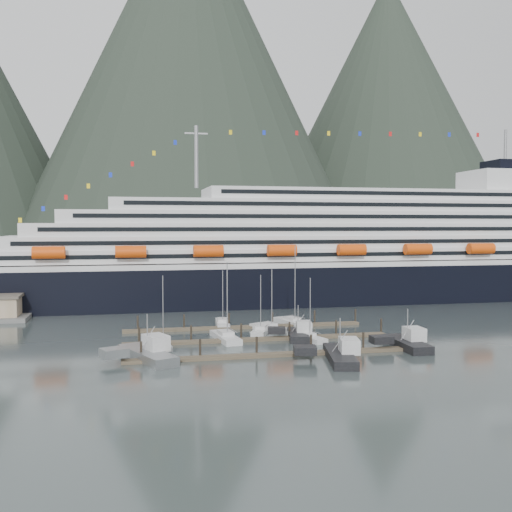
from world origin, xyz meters
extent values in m
plane|color=#424E4C|center=(0.00, 0.00, 0.00)|extent=(1600.00, 1600.00, 0.00)
cone|color=#212D22|center=(40.00, 560.00, 180.00)|extent=(400.00, 400.00, 420.00)
cone|color=#212D22|center=(300.00, 620.00, 155.00)|extent=(360.00, 360.00, 360.00)
cube|color=black|center=(25.00, 55.00, 4.00)|extent=(210.00, 28.00, 12.00)
cube|color=silver|center=(25.00, 55.00, 10.50)|extent=(205.80, 27.44, 1.50)
cube|color=silver|center=(30.00, 55.00, 13.10)|extent=(185.00, 26.00, 3.20)
cube|color=black|center=(30.00, 41.95, 13.26)|extent=(175.75, 0.20, 1.00)
cube|color=silver|center=(32.00, 55.00, 16.30)|extent=(180.00, 25.00, 3.20)
cube|color=black|center=(32.00, 42.45, 16.46)|extent=(171.00, 0.20, 1.00)
cube|color=silver|center=(34.00, 55.00, 19.50)|extent=(172.00, 24.00, 3.20)
cube|color=black|center=(34.00, 42.95, 19.66)|extent=(163.40, 0.20, 1.00)
cube|color=silver|center=(36.00, 55.00, 22.70)|extent=(160.00, 23.00, 3.20)
cube|color=black|center=(36.00, 43.45, 22.86)|extent=(152.00, 0.20, 1.00)
cube|color=silver|center=(38.00, 55.00, 25.80)|extent=(140.00, 22.00, 3.00)
cube|color=black|center=(38.00, 43.95, 25.95)|extent=(133.00, 0.20, 1.00)
cube|color=silver|center=(40.00, 55.00, 28.80)|extent=(95.00, 20.00, 3.00)
cube|color=black|center=(40.00, 44.95, 28.95)|extent=(90.25, 0.20, 1.00)
cube|color=silver|center=(80.00, 55.00, 33.30)|extent=(22.00, 16.00, 6.00)
cube|color=black|center=(80.00, 55.00, 37.80)|extent=(10.00, 10.00, 3.00)
cylinder|color=gray|center=(-10.00, 55.00, 38.30)|extent=(1.00, 1.00, 16.00)
cylinder|color=gray|center=(80.00, 55.00, 43.30)|extent=(0.80, 0.80, 10.00)
cylinder|color=#EC4B0C|center=(-45.00, 40.00, 14.50)|extent=(7.00, 2.80, 2.80)
cylinder|color=#EC4B0C|center=(-27.00, 40.00, 14.50)|extent=(7.00, 2.80, 2.80)
cylinder|color=#EC4B0C|center=(-9.00, 40.00, 14.50)|extent=(7.00, 2.80, 2.80)
cylinder|color=#EC4B0C|center=(9.00, 40.00, 14.50)|extent=(7.00, 2.80, 2.80)
cylinder|color=#EC4B0C|center=(27.00, 40.00, 14.50)|extent=(7.00, 2.80, 2.80)
cylinder|color=#EC4B0C|center=(45.00, 40.00, 14.50)|extent=(7.00, 2.80, 2.80)
cylinder|color=#EC4B0C|center=(63.00, 40.00, 14.50)|extent=(7.00, 2.80, 2.80)
cube|color=#45392C|center=(-5.00, -10.00, 0.25)|extent=(48.00, 2.00, 0.50)
cylinder|color=black|center=(-26.00, -8.90, 1.40)|extent=(0.36, 0.36, 3.20)
cylinder|color=black|center=(-17.00, -8.90, 1.40)|extent=(0.36, 0.36, 3.20)
cylinder|color=black|center=(-8.00, -8.90, 1.40)|extent=(0.36, 0.36, 3.20)
cylinder|color=black|center=(1.00, -8.90, 1.40)|extent=(0.36, 0.36, 3.20)
cylinder|color=black|center=(10.00, -8.90, 1.40)|extent=(0.36, 0.36, 3.20)
cylinder|color=black|center=(19.00, -8.90, 1.40)|extent=(0.36, 0.36, 3.20)
cube|color=#45392C|center=(-5.00, 3.00, 0.25)|extent=(48.00, 2.00, 0.50)
cylinder|color=black|center=(-26.00, 4.10, 1.40)|extent=(0.36, 0.36, 3.20)
cylinder|color=black|center=(-17.00, 4.10, 1.40)|extent=(0.36, 0.36, 3.20)
cylinder|color=black|center=(-8.00, 4.10, 1.40)|extent=(0.36, 0.36, 3.20)
cylinder|color=black|center=(1.00, 4.10, 1.40)|extent=(0.36, 0.36, 3.20)
cylinder|color=black|center=(10.00, 4.10, 1.40)|extent=(0.36, 0.36, 3.20)
cylinder|color=black|center=(19.00, 4.10, 1.40)|extent=(0.36, 0.36, 3.20)
cube|color=#45392C|center=(-5.00, 16.00, 0.25)|extent=(48.00, 2.00, 0.50)
cylinder|color=black|center=(-26.00, 17.10, 1.40)|extent=(0.36, 0.36, 3.20)
cylinder|color=black|center=(-17.00, 17.10, 1.40)|extent=(0.36, 0.36, 3.20)
cylinder|color=black|center=(-8.00, 17.10, 1.40)|extent=(0.36, 0.36, 3.20)
cylinder|color=black|center=(1.00, 17.10, 1.40)|extent=(0.36, 0.36, 3.20)
cylinder|color=black|center=(10.00, 17.10, 1.40)|extent=(0.36, 0.36, 3.20)
cylinder|color=black|center=(19.00, 17.10, 1.40)|extent=(0.36, 0.36, 3.20)
cube|color=#B9B9B9|center=(-22.20, 0.43, 0.25)|extent=(2.72, 7.86, 1.20)
cube|color=#B9B9B9|center=(-22.20, 0.43, 0.99)|extent=(1.89, 2.81, 0.69)
cylinder|color=gray|center=(-22.15, -0.34, 6.52)|extent=(0.14, 0.14, 11.50)
cube|color=#B9B9B9|center=(-10.79, 4.49, 0.25)|extent=(4.22, 11.54, 1.58)
cube|color=#B9B9B9|center=(-10.79, 4.49, 1.30)|extent=(2.70, 4.18, 0.90)
cylinder|color=gray|center=(-10.66, 3.37, 7.58)|extent=(0.18, 0.18, 13.14)
cube|color=#B9B9B9|center=(-2.86, 10.17, 0.25)|extent=(5.83, 9.15, 1.32)
cube|color=#B9B9B9|center=(-2.86, 10.17, 1.08)|extent=(2.98, 3.62, 0.75)
cylinder|color=gray|center=(-3.22, 9.36, 6.04)|extent=(0.15, 0.15, 10.39)
cube|color=#B9B9B9|center=(3.65, 1.87, 0.25)|extent=(5.03, 10.21, 1.27)
cube|color=#B9B9B9|center=(3.65, 1.87, 1.04)|extent=(2.71, 3.85, 0.72)
cylinder|color=gray|center=(3.93, 0.91, 6.05)|extent=(0.14, 0.14, 10.47)
cube|color=#B9B9B9|center=(-8.85, 20.00, 0.25)|extent=(3.52, 9.99, 1.37)
cube|color=#B9B9B9|center=(-8.85, 20.00, 1.12)|extent=(2.29, 3.60, 0.78)
cylinder|color=gray|center=(-8.95, 19.03, 6.16)|extent=(0.16, 0.16, 10.57)
cube|color=#B9B9B9|center=(-0.88, 12.51, 0.25)|extent=(6.42, 9.15, 1.39)
cube|color=#B9B9B9|center=(-0.88, 12.51, 1.14)|extent=(3.21, 3.70, 0.80)
cylinder|color=gray|center=(-0.46, 11.71, 6.49)|extent=(0.16, 0.16, 11.19)
cube|color=#B9B9B9|center=(5.39, 17.97, 0.25)|extent=(5.83, 11.27, 1.46)
cube|color=#B9B9B9|center=(5.39, 17.97, 1.20)|extent=(3.13, 4.28, 0.83)
cylinder|color=gray|center=(5.71, 16.92, 8.74)|extent=(0.17, 0.17, 15.60)
cube|color=gray|center=(-25.02, -8.06, 0.35)|extent=(8.96, 14.52, 2.17)
cube|color=gray|center=(-29.97, -10.09, 1.73)|extent=(4.59, 4.27, 1.30)
cube|color=#B9B9B9|center=(-23.72, -7.52, 2.49)|extent=(4.41, 5.06, 2.38)
cube|color=black|center=(-23.72, -7.52, 3.36)|extent=(4.11, 4.72, 0.54)
cylinder|color=gray|center=(-25.02, -8.06, 4.34)|extent=(0.17, 0.17, 5.42)
cube|color=black|center=(3.68, -15.00, 0.35)|extent=(6.46, 14.48, 2.00)
cube|color=black|center=(-1.53, -13.89, 1.60)|extent=(3.98, 3.73, 1.20)
cube|color=#B9B9B9|center=(5.05, -15.29, 2.31)|extent=(3.63, 4.70, 2.21)
cube|color=black|center=(5.05, -15.29, 3.11)|extent=(3.37, 4.39, 0.50)
cylinder|color=gray|center=(3.68, -15.00, 4.01)|extent=(0.16, 0.16, 5.01)
cube|color=black|center=(18.00, -8.67, 0.35)|extent=(3.97, 12.32, 2.04)
cube|color=black|center=(13.35, -8.55, 1.63)|extent=(3.53, 2.78, 1.22)
cube|color=#B9B9B9|center=(19.22, -8.70, 2.34)|extent=(2.94, 3.74, 2.24)
cube|color=black|center=(19.22, -8.70, 3.16)|extent=(2.73, 3.49, 0.51)
cylinder|color=gray|center=(18.00, -8.67, 4.08)|extent=(0.16, 0.16, 5.10)
cube|color=black|center=(2.43, 3.42, 0.35)|extent=(5.49, 10.81, 1.88)
cube|color=black|center=(-1.41, 4.25, 1.50)|extent=(3.60, 2.90, 1.13)
cube|color=#B9B9B9|center=(3.44, 3.20, 2.16)|extent=(3.23, 3.59, 2.07)
cube|color=black|center=(3.44, 3.20, 2.91)|extent=(3.00, 3.34, 0.47)
cylinder|color=gray|center=(2.43, 3.42, 3.76)|extent=(0.15, 0.15, 4.70)
camera|label=1|loc=(-28.10, -100.58, 20.74)|focal=42.00mm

